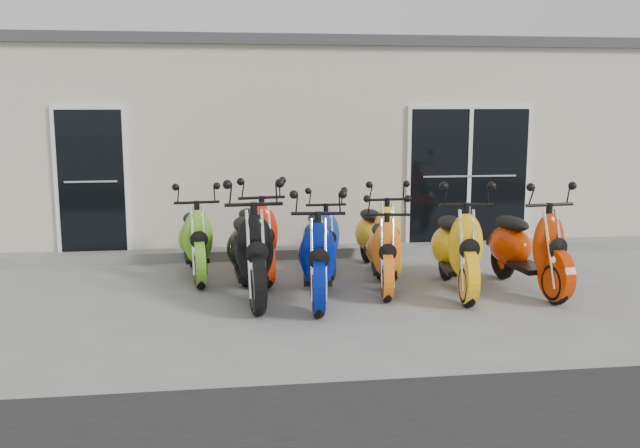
# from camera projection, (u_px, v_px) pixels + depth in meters

# --- Properties ---
(ground) EXTENTS (80.00, 80.00, 0.00)m
(ground) POSITION_uv_depth(u_px,v_px,m) (326.00, 290.00, 9.05)
(ground) COLOR gray
(ground) RESTS_ON ground
(building) EXTENTS (14.00, 6.00, 3.20)m
(building) POSITION_uv_depth(u_px,v_px,m) (288.00, 141.00, 13.85)
(building) COLOR beige
(building) RESTS_ON ground
(roof_cap) EXTENTS (14.20, 6.20, 0.16)m
(roof_cap) POSITION_uv_depth(u_px,v_px,m) (287.00, 53.00, 13.57)
(roof_cap) COLOR #3F3F42
(roof_cap) RESTS_ON building
(front_step) EXTENTS (14.00, 0.40, 0.15)m
(front_step) POSITION_uv_depth(u_px,v_px,m) (308.00, 252.00, 11.01)
(front_step) COLOR gray
(front_step) RESTS_ON ground
(door_left) EXTENTS (1.07, 0.08, 2.22)m
(door_left) POSITION_uv_depth(u_px,v_px,m) (91.00, 177.00, 10.53)
(door_left) COLOR black
(door_left) RESTS_ON front_step
(door_right) EXTENTS (2.02, 0.08, 2.22)m
(door_right) POSITION_uv_depth(u_px,v_px,m) (469.00, 172.00, 11.30)
(door_right) COLOR black
(door_right) RESTS_ON front_step
(scooter_front_black) EXTENTS (0.89, 2.10, 1.52)m
(scooter_front_black) POSITION_uv_depth(u_px,v_px,m) (250.00, 238.00, 8.50)
(scooter_front_black) COLOR black
(scooter_front_black) RESTS_ON ground
(scooter_front_blue) EXTENTS (0.89, 1.97, 1.41)m
(scooter_front_blue) POSITION_uv_depth(u_px,v_px,m) (317.00, 244.00, 8.41)
(scooter_front_blue) COLOR #01137D
(scooter_front_blue) RESTS_ON ground
(scooter_front_orange_a) EXTENTS (0.87, 1.80, 1.27)m
(scooter_front_orange_a) POSITION_uv_depth(u_px,v_px,m) (384.00, 240.00, 8.98)
(scooter_front_orange_a) COLOR orange
(scooter_front_orange_a) RESTS_ON ground
(scooter_front_orange_b) EXTENTS (0.94, 2.04, 1.45)m
(scooter_front_orange_b) POSITION_uv_depth(u_px,v_px,m) (457.00, 235.00, 8.83)
(scooter_front_orange_b) COLOR yellow
(scooter_front_orange_b) RESTS_ON ground
(scooter_front_red) EXTENTS (0.92, 2.01, 1.43)m
(scooter_front_red) POSITION_uv_depth(u_px,v_px,m) (528.00, 235.00, 8.92)
(scooter_front_red) COLOR #C52E01
(scooter_front_red) RESTS_ON ground
(scooter_back_green) EXTENTS (0.85, 1.89, 1.35)m
(scooter_back_green) POSITION_uv_depth(u_px,v_px,m) (195.00, 229.00, 9.58)
(scooter_back_green) COLOR #6AB525
(scooter_back_green) RESTS_ON ground
(scooter_back_red) EXTENTS (0.97, 2.00, 1.42)m
(scooter_back_red) POSITION_uv_depth(u_px,v_px,m) (256.00, 225.00, 9.64)
(scooter_back_red) COLOR red
(scooter_back_red) RESTS_ON ground
(scooter_back_blue) EXTENTS (0.66, 1.71, 1.25)m
(scooter_back_blue) POSITION_uv_depth(u_px,v_px,m) (321.00, 228.00, 9.88)
(scooter_back_blue) COLOR #183C9A
(scooter_back_blue) RESTS_ON ground
(scooter_back_yellow) EXTENTS (0.77, 1.85, 1.34)m
(scooter_back_yellow) POSITION_uv_depth(u_px,v_px,m) (378.00, 225.00, 9.92)
(scooter_back_yellow) COLOR yellow
(scooter_back_yellow) RESTS_ON ground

